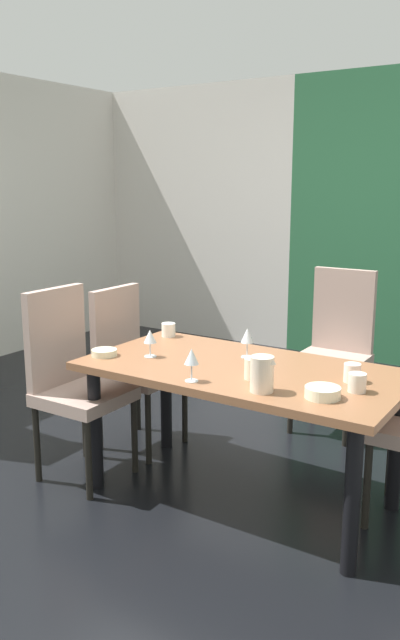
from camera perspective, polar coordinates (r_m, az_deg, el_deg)
ground_plane at (r=3.81m, az=-6.35°, el=-13.02°), size 5.25×5.98×0.02m
back_panel_interior at (r=6.70m, az=-0.55°, el=9.64°), size 2.28×0.10×2.59m
dining_table at (r=3.18m, az=3.81°, el=-5.87°), size 1.62×0.84×0.72m
chair_left_near at (r=3.54m, az=-11.61°, el=-4.97°), size 0.45×0.44×1.06m
chair_head_far at (r=4.24m, az=12.35°, el=-2.06°), size 0.44×0.45×1.07m
chair_left_far at (r=3.90m, az=-6.31°, el=-3.50°), size 0.45×0.44×0.99m
wine_glass_front at (r=3.32m, az=-4.59°, el=-1.60°), size 0.07×0.07×0.15m
wine_glass_rear at (r=3.30m, az=4.35°, el=-1.52°), size 0.07×0.07×0.16m
wine_glass_near_window at (r=2.90m, az=-0.78°, el=-3.46°), size 0.07×0.07×0.16m
serving_bowl_east at (r=2.76m, az=11.15°, el=-6.51°), size 0.16×0.16×0.05m
serving_bowl_south at (r=3.39m, az=-8.75°, el=-2.96°), size 0.14×0.14×0.04m
cup_west at (r=2.86m, az=14.18°, el=-5.58°), size 0.08×0.08×0.09m
cup_center at (r=2.99m, az=13.74°, el=-4.71°), size 0.08×0.08×0.09m
cup_right at (r=3.76m, az=-2.90°, el=-0.90°), size 0.08×0.08×0.08m
cup_north at (r=2.96m, az=4.83°, el=-4.46°), size 0.08×0.08×0.10m
pitcher_left at (r=2.78m, az=5.70°, el=-4.92°), size 0.12×0.11×0.16m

